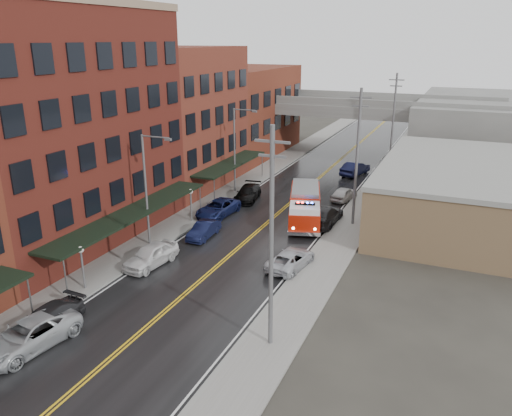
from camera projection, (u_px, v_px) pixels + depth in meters
The scene contains 31 objects.
road at pixel (257, 232), 42.89m from camera, with size 11.00×160.00×0.02m, color black.
sidewalk_left at pixel (183, 220), 45.58m from camera, with size 3.00×160.00×0.15m, color slate.
sidewalk_right at pixel (340, 245), 40.15m from camera, with size 3.00×160.00×0.15m, color slate.
curb_left at pixel (199, 222), 44.97m from camera, with size 0.30×160.00×0.15m, color gray.
curb_right at pixel (320, 241), 40.76m from camera, with size 0.30×160.00×0.15m, color gray.
brick_building_b at pixel (65, 131), 38.84m from camera, with size 9.00×20.00×18.00m, color #561A16.
brick_building_c at pixel (182, 118), 54.55m from camera, with size 9.00×15.00×15.00m, color maroon.
brick_building_far at pixel (248, 112), 70.26m from camera, with size 9.00×20.00×12.00m, color brown.
tan_building at pixel (464, 194), 44.83m from camera, with size 14.00×22.00×5.00m, color brown.
right_far_block at pixel (487, 127), 69.71m from camera, with size 18.00×30.00×8.00m, color slate.
awning_1 at pixel (132, 213), 38.62m from camera, with size 2.60×18.00×3.09m.
awning_2 at pixel (231, 164), 53.85m from camera, with size 2.60×13.00×3.09m.
globe_lamp_1 at pixel (81, 258), 32.34m from camera, with size 0.44×0.44×3.12m.
globe_lamp_2 at pixel (191, 198), 44.52m from camera, with size 0.44×0.44×3.12m.
street_lamp_1 at pixel (148, 184), 38.43m from camera, with size 2.64×0.22×9.00m.
street_lamp_2 at pixel (237, 145), 52.35m from camera, with size 2.64×0.22×9.00m.
utility_pole_0 at pixel (271, 238), 25.12m from camera, with size 1.80×0.24×12.00m.
utility_pole_1 at pixel (357, 156), 42.53m from camera, with size 1.80×0.24×12.00m.
utility_pole_2 at pixel (393, 122), 59.93m from camera, with size 1.80×0.24×12.00m.
overpass at pixel (347, 113), 68.80m from camera, with size 40.00×10.00×7.50m.
fire_truck at pixel (305, 205), 44.63m from camera, with size 5.17×8.72×3.04m.
parked_car_left_2 at pixel (28, 335), 26.64m from camera, with size 2.59×5.62×1.56m, color #AAAFB3.
parked_car_left_3 at pixel (46, 320), 28.25m from camera, with size 1.94×4.76×1.38m, color #242427.
parked_car_left_4 at pixel (151, 255), 36.39m from camera, with size 1.93×4.79×1.63m, color silver.
parked_car_left_5 at pixel (204, 230), 41.58m from camera, with size 1.41×4.03×1.33m, color black.
parked_car_left_6 at pixel (218, 208), 46.70m from camera, with size 2.43×5.27×1.47m, color #131B48.
parked_car_left_7 at pixel (248, 193), 51.24m from camera, with size 2.04×5.02×1.46m, color black.
parked_car_right_0 at pixel (291, 259), 36.08m from camera, with size 2.20×4.76×1.32m, color #B1B3BA.
parked_car_right_1 at pixel (324, 215), 44.50m from camera, with size 2.35×5.78×1.68m, color #252427.
parked_car_right_2 at pixel (344, 194), 51.17m from camera, with size 1.63×4.06×1.38m, color silver.
parked_car_right_3 at pixel (355, 168), 60.55m from camera, with size 1.74×4.98×1.64m, color black.
Camera 1 is at (15.64, -6.72, 15.83)m, focal length 35.00 mm.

